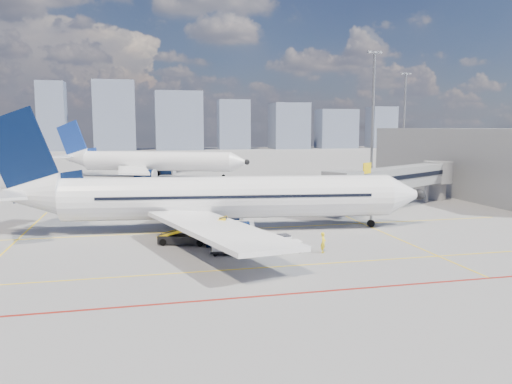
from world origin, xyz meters
TOP-DOWN VIEW (x-y plane):
  - ground at (0.00, 0.00)m, footprint 420.00×420.00m
  - apron_markings at (-0.58, -3.91)m, footprint 90.00×35.12m
  - jet_bridge at (23.51, 16.91)m, footprint 23.55×15.78m
  - terminal_block at (39.95, 26.00)m, footprint 10.00×42.00m
  - floodlight_mast_ne at (38.00, 55.00)m, footprint 3.20×0.61m
  - floodlight_mast_far at (65.00, 90.00)m, footprint 3.20×0.61m
  - distant_skyline at (-0.06, 190.00)m, footprint 237.80×15.39m
  - main_aircraft at (-2.17, 8.00)m, footprint 43.03×37.40m
  - second_aircraft at (-6.97, 64.21)m, footprint 39.21×33.18m
  - baggage_tug at (2.60, -2.08)m, footprint 2.26×1.49m
  - cargo_dolly at (-1.92, -1.61)m, footprint 3.56×2.06m
  - belt_loader at (-5.26, 2.74)m, footprint 6.18×3.08m
  - ramp_worker at (5.45, -2.89)m, footprint 0.68×0.74m

SIDE VIEW (x-z plane):
  - ground at x=0.00m, z-range 0.00..0.00m
  - apron_markings at x=-0.58m, z-range 0.00..0.01m
  - belt_loader at x=-5.26m, z-range -0.60..1.89m
  - baggage_tug at x=2.60m, z-range -0.03..1.46m
  - ramp_worker at x=5.45m, z-range 0.00..1.70m
  - cargo_dolly at x=-1.92m, z-range 0.09..1.93m
  - main_aircraft at x=-2.17m, z-range -3.08..9.52m
  - second_aircraft at x=-6.97m, z-range -2.77..9.21m
  - jet_bridge at x=23.51m, z-range 0.59..6.89m
  - terminal_block at x=39.95m, z-range 0.00..10.00m
  - distant_skyline at x=-0.06m, z-range -3.49..27.07m
  - floodlight_mast_ne at x=38.00m, z-range 0.86..26.31m
  - floodlight_mast_far at x=65.00m, z-range 0.86..26.31m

